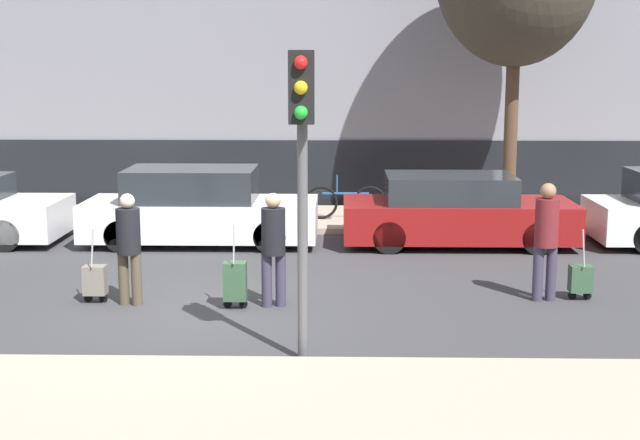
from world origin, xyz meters
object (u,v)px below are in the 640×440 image
at_px(parked_car_1, 199,209).
at_px(parked_car_2, 456,212).
at_px(trolley_center, 235,281).
at_px(pedestrian_center, 273,243).
at_px(pedestrian_left, 129,242).
at_px(traffic_light, 302,143).
at_px(parked_bicycle, 346,202).
at_px(trolley_left, 95,280).
at_px(trolley_right, 581,279).
at_px(pedestrian_right, 546,234).

distance_m(parked_car_1, parked_car_2, 4.92).
xyz_separation_m(parked_car_1, trolley_center, (1.23, -4.58, -0.29)).
bearing_deg(pedestrian_center, pedestrian_left, 166.69).
xyz_separation_m(trolley_center, traffic_light, (1.05, -2.31, 2.16)).
xyz_separation_m(parked_car_1, parked_bicycle, (2.83, 2.10, -0.19)).
relative_size(trolley_left, trolley_center, 0.90).
relative_size(trolley_center, trolley_right, 1.15).
relative_size(parked_car_1, trolley_left, 4.09).
bearing_deg(parked_car_1, trolley_left, -100.99).
height_order(parked_car_1, parked_car_2, parked_car_1).
height_order(parked_car_1, parked_bicycle, parked_car_1).
height_order(pedestrian_left, traffic_light, traffic_light).
relative_size(trolley_center, pedestrian_right, 0.70).
distance_m(pedestrian_left, pedestrian_right, 6.01).
distance_m(parked_car_1, parked_bicycle, 3.53).
distance_m(pedestrian_right, trolley_right, 0.87).
height_order(parked_car_1, pedestrian_center, pedestrian_center).
bearing_deg(parked_car_2, pedestrian_center, -125.21).
relative_size(parked_car_1, parked_car_2, 1.02).
distance_m(trolley_left, pedestrian_center, 2.68).
relative_size(parked_car_1, trolley_center, 3.66).
distance_m(parked_car_2, trolley_right, 4.22).
relative_size(trolley_left, parked_bicycle, 0.61).
bearing_deg(pedestrian_right, trolley_right, 179.92).
distance_m(parked_car_2, pedestrian_right, 4.14).
bearing_deg(pedestrian_right, parked_car_1, -42.56).
distance_m(parked_car_2, traffic_light, 7.61).
xyz_separation_m(pedestrian_left, pedestrian_right, (6.00, 0.36, 0.08)).
xyz_separation_m(trolley_left, parked_bicycle, (3.67, 6.41, 0.16)).
height_order(trolley_left, pedestrian_right, pedestrian_right).
bearing_deg(parked_car_2, pedestrian_right, -79.07).
relative_size(parked_car_1, trolley_right, 4.21).
bearing_deg(traffic_light, pedestrian_right, 39.64).
xyz_separation_m(pedestrian_left, pedestrian_center, (2.07, -0.04, 0.01)).
xyz_separation_m(pedestrian_center, trolley_right, (4.47, 0.47, -0.61)).
xyz_separation_m(trolley_left, trolley_center, (2.07, -0.27, 0.06)).
relative_size(parked_car_1, parked_bicycle, 2.50).
height_order(pedestrian_center, trolley_center, pedestrian_center).
height_order(trolley_right, traffic_light, traffic_light).
bearing_deg(trolley_left, parked_car_2, 36.80).
height_order(trolley_left, traffic_light, traffic_light).
bearing_deg(pedestrian_left, pedestrian_center, 10.77).
bearing_deg(trolley_left, parked_car_1, 79.01).
bearing_deg(pedestrian_left, parked_car_1, 98.08).
bearing_deg(trolley_center, parked_bicycle, 76.56).
distance_m(pedestrian_center, trolley_right, 4.54).
height_order(pedestrian_left, trolley_center, pedestrian_left).
distance_m(pedestrian_left, traffic_light, 3.93).
height_order(pedestrian_left, trolley_left, pedestrian_left).
xyz_separation_m(parked_car_2, pedestrian_right, (0.78, -4.05, 0.35)).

